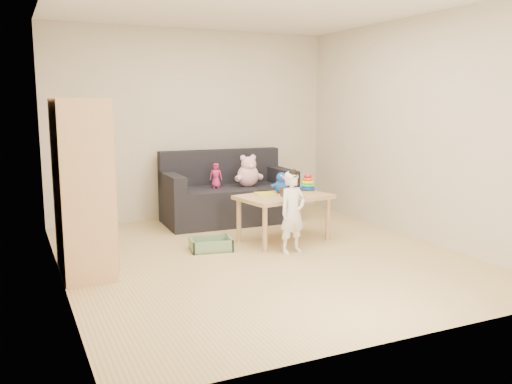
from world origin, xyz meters
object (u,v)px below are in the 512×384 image
wardrobe (82,187)px  sofa (229,204)px  play_table (284,218)px  toddler (293,213)px

wardrobe → sofa: (2.06, 1.44, -0.58)m
sofa → play_table: size_ratio=1.66×
wardrobe → sofa: size_ratio=0.96×
play_table → toddler: 0.52m
sofa → toddler: (0.07, -1.69, 0.19)m
play_table → toddler: (-0.14, -0.48, 0.16)m
play_table → toddler: toddler is taller
toddler → play_table: bearing=63.4°
sofa → play_table: play_table is taller
wardrobe → play_table: (2.27, 0.23, -0.55)m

